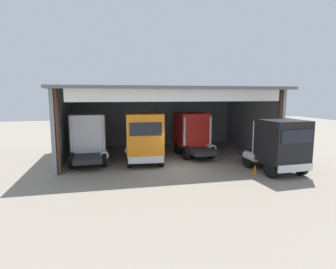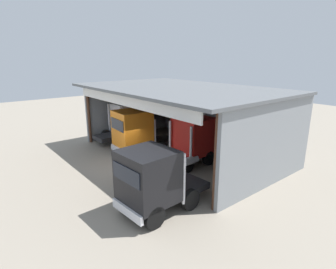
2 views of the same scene
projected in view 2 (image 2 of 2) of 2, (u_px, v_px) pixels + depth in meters
The scene contains 9 objects.
ground_plane at pixel (133, 167), 20.01m from camera, with size 80.00×80.00×0.00m, color gray.
workshop_shed at pixel (189, 106), 22.36m from camera, with size 16.47×10.53×5.53m.
truck_white_center_right_bay at pixel (125, 122), 25.79m from camera, with size 2.68×4.48×3.57m.
truck_orange_center_bay at pixel (136, 132), 22.09m from camera, with size 2.76×5.43×3.69m.
truck_red_left_bay at pixel (192, 140), 20.18m from camera, with size 2.66×4.79×3.49m.
truck_black_center_left_bay at pixel (152, 180), 13.62m from camera, with size 2.81×5.19×3.43m.
oil_drum at pixel (253, 151), 22.05m from camera, with size 0.58×0.58×0.88m, color #B21E19.
tool_cart at pixel (212, 140), 24.83m from camera, with size 0.90×0.60×1.00m, color black.
traffic_cone at pixel (140, 195), 15.25m from camera, with size 0.36×0.36×0.56m, color orange.
Camera 2 is at (16.06, -9.77, 7.71)m, focal length 29.13 mm.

